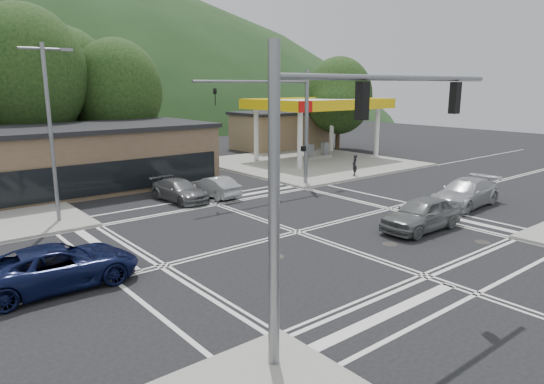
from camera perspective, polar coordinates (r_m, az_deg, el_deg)
ground at (r=23.68m, az=2.98°, el=-4.73°), size 120.00×120.00×0.00m
sidewalk_ne at (r=44.36m, az=4.39°, el=3.49°), size 16.00×16.00×0.15m
gas_station_canopy at (r=45.95m, az=5.46°, el=10.01°), size 12.32×8.34×5.75m
convenience_store at (r=54.84m, az=1.00°, el=7.17°), size 10.00×6.00×3.80m
commercial_row at (r=34.86m, az=-26.82°, el=2.90°), size 24.00×8.00×4.00m
tree_n_b at (r=41.77m, az=-27.07°, el=12.26°), size 9.00×9.00×12.98m
tree_n_c at (r=43.85m, az=-17.81°, el=11.26°), size 7.60×7.60×10.87m
tree_n_e at (r=46.65m, az=-23.21°, el=11.70°), size 8.40×8.40×11.98m
tree_ne at (r=53.74m, az=7.86°, el=11.16°), size 7.20×7.20×9.99m
streetlight_nw at (r=26.68m, az=-24.55°, el=7.18°), size 2.50×0.25×9.00m
signal_mast_ne at (r=33.41m, az=2.50°, el=9.18°), size 11.65×0.30×8.00m
signal_mast_sw at (r=12.42m, az=6.72°, el=3.65°), size 9.14×0.28×8.00m
car_blue_west at (r=18.84m, az=-23.82°, el=-7.98°), size 5.55×2.67×1.53m
car_grey_center at (r=24.89m, az=17.22°, el=-2.46°), size 4.82×1.96×1.64m
car_silver_east at (r=30.63m, az=21.78°, el=-0.10°), size 5.63×2.61×1.59m
car_queue_a at (r=31.07m, az=-6.80°, el=0.63°), size 1.62×4.08×1.32m
car_queue_b at (r=40.61m, az=-11.68°, el=3.38°), size 1.93×4.44×1.49m
car_northbound at (r=30.32m, az=-10.83°, el=0.20°), size 2.21×4.68×1.32m
pedestrian at (r=37.90m, az=9.68°, el=3.13°), size 0.69×0.66×1.59m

